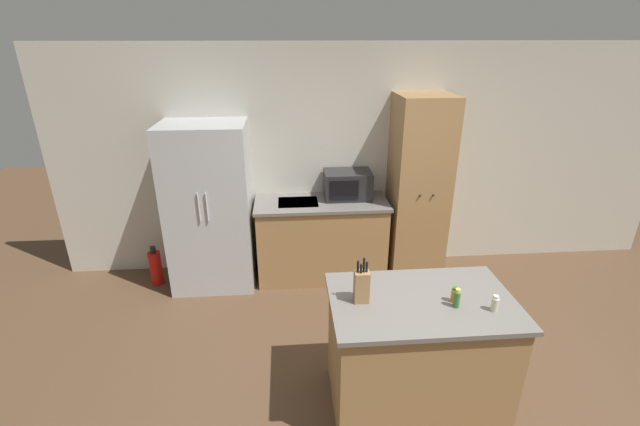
# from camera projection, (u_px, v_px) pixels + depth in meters

# --- Properties ---
(ground_plane) EXTENTS (14.00, 14.00, 0.00)m
(ground_plane) POSITION_uv_depth(u_px,v_px,m) (418.00, 403.00, 3.34)
(ground_plane) COLOR brown
(wall_back) EXTENTS (7.20, 0.06, 2.60)m
(wall_back) POSITION_uv_depth(u_px,v_px,m) (370.00, 161.00, 4.98)
(wall_back) COLOR beige
(wall_back) RESTS_ON ground_plane
(refrigerator) EXTENTS (0.89, 0.70, 1.84)m
(refrigerator) POSITION_uv_depth(u_px,v_px,m) (210.00, 208.00, 4.65)
(refrigerator) COLOR #B7BABC
(refrigerator) RESTS_ON ground_plane
(back_counter) EXTENTS (1.49, 0.64, 0.94)m
(back_counter) POSITION_uv_depth(u_px,v_px,m) (321.00, 239.00, 4.96)
(back_counter) COLOR #9E7547
(back_counter) RESTS_ON ground_plane
(pantry_cabinet) EXTENTS (0.60, 0.61, 2.09)m
(pantry_cabinet) POSITION_uv_depth(u_px,v_px,m) (418.00, 189.00, 4.82)
(pantry_cabinet) COLOR #9E7547
(pantry_cabinet) RESTS_ON ground_plane
(kitchen_island) EXTENTS (1.31, 0.83, 0.94)m
(kitchen_island) POSITION_uv_depth(u_px,v_px,m) (417.00, 352.00, 3.19)
(kitchen_island) COLOR #9E7547
(kitchen_island) RESTS_ON ground_plane
(microwave) EXTENTS (0.52, 0.37, 0.31)m
(microwave) POSITION_uv_depth(u_px,v_px,m) (348.00, 185.00, 4.83)
(microwave) COLOR #232326
(microwave) RESTS_ON back_counter
(knife_block) EXTENTS (0.10, 0.08, 0.34)m
(knife_block) POSITION_uv_depth(u_px,v_px,m) (362.00, 286.00, 2.94)
(knife_block) COLOR #9E7547
(knife_block) RESTS_ON kitchen_island
(spice_bottle_tall_dark) EXTENTS (0.04, 0.04, 0.14)m
(spice_bottle_tall_dark) POSITION_uv_depth(u_px,v_px,m) (457.00, 299.00, 2.90)
(spice_bottle_tall_dark) COLOR #337033
(spice_bottle_tall_dark) RESTS_ON kitchen_island
(spice_bottle_short_red) EXTENTS (0.05, 0.05, 0.11)m
(spice_bottle_short_red) POSITION_uv_depth(u_px,v_px,m) (454.00, 295.00, 2.96)
(spice_bottle_short_red) COLOR orange
(spice_bottle_short_red) RESTS_ON kitchen_island
(spice_bottle_amber_oil) EXTENTS (0.05, 0.05, 0.12)m
(spice_bottle_amber_oil) POSITION_uv_depth(u_px,v_px,m) (495.00, 304.00, 2.86)
(spice_bottle_amber_oil) COLOR beige
(spice_bottle_amber_oil) RESTS_ON kitchen_island
(fire_extinguisher) EXTENTS (0.14, 0.14, 0.47)m
(fire_extinguisher) POSITION_uv_depth(u_px,v_px,m) (156.00, 267.00, 4.87)
(fire_extinguisher) COLOR red
(fire_extinguisher) RESTS_ON ground_plane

